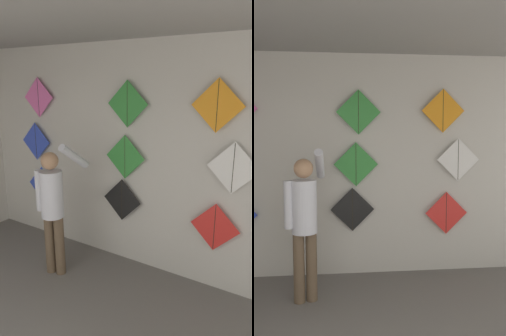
% 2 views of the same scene
% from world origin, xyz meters
% --- Properties ---
extents(back_panel, '(5.52, 0.06, 2.80)m').
position_xyz_m(back_panel, '(0.00, 3.91, 1.40)').
color(back_panel, beige).
rests_on(back_panel, ground).
extents(shopkeeper, '(0.41, 0.62, 1.65)m').
position_xyz_m(shopkeeper, '(-0.49, 3.13, 0.93)').
color(shopkeeper, brown).
rests_on(shopkeeper, ground).
extents(kite_1, '(0.55, 0.01, 0.55)m').
position_xyz_m(kite_1, '(0.04, 3.82, 0.85)').
color(kite_1, black).
extents(kite_2, '(0.55, 0.01, 0.55)m').
position_xyz_m(kite_2, '(1.26, 3.82, 0.78)').
color(kite_2, red).
extents(kite_4, '(0.55, 0.01, 0.55)m').
position_xyz_m(kite_4, '(0.09, 3.82, 1.43)').
color(kite_4, '#338C38').
extents(kite_5, '(0.55, 0.01, 0.55)m').
position_xyz_m(kite_5, '(1.41, 3.82, 1.47)').
color(kite_5, white).
extents(kite_7, '(0.55, 0.01, 0.55)m').
position_xyz_m(kite_7, '(0.13, 3.82, 2.07)').
color(kite_7, '#338C38').
extents(kite_8, '(0.55, 0.01, 0.55)m').
position_xyz_m(kite_8, '(1.20, 3.82, 2.10)').
color(kite_8, orange).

